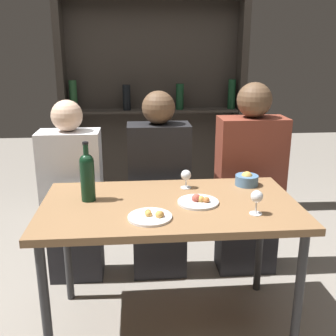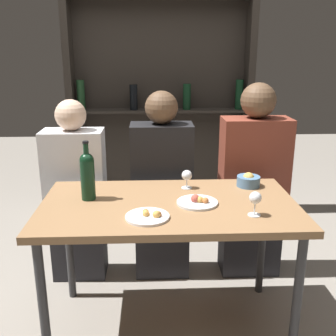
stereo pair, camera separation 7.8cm
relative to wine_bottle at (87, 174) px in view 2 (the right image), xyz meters
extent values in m
plane|color=gray|center=(0.41, -0.07, -0.87)|extent=(10.00, 10.00, 0.00)
cube|color=olive|center=(0.41, -0.07, -0.15)|extent=(1.29, 0.71, 0.04)
cylinder|color=#2D2D30|center=(-0.17, -0.37, -0.52)|extent=(0.04, 0.04, 0.69)
cylinder|color=#2D2D30|center=(0.99, -0.37, -0.52)|extent=(0.04, 0.04, 0.69)
cylinder|color=#2D2D30|center=(-0.17, 0.23, -0.52)|extent=(0.04, 0.04, 0.69)
cylinder|color=#2D2D30|center=(0.99, 0.23, -0.52)|extent=(0.04, 0.04, 0.69)
cube|color=#28231E|center=(0.41, 1.65, 0.15)|extent=(1.55, 0.02, 2.02)
cube|color=#28231E|center=(-0.37, 1.55, 0.15)|extent=(0.06, 0.18, 2.02)
cube|color=#28231E|center=(1.18, 1.55, 0.15)|extent=(0.06, 0.18, 2.02)
cube|color=#28231E|center=(0.41, 1.55, 0.08)|extent=(1.47, 0.18, 0.02)
cylinder|color=#19381E|center=(-0.28, 1.55, 0.22)|extent=(0.07, 0.07, 0.26)
cylinder|color=black|center=(0.18, 1.55, 0.20)|extent=(0.07, 0.07, 0.22)
cylinder|color=black|center=(0.64, 1.55, 0.21)|extent=(0.07, 0.07, 0.22)
cylinder|color=black|center=(1.10, 1.54, 0.22)|extent=(0.07, 0.07, 0.26)
cylinder|color=black|center=(0.00, 0.00, -0.03)|extent=(0.07, 0.07, 0.21)
sphere|color=black|center=(0.00, 0.00, 0.07)|extent=(0.07, 0.07, 0.07)
cylinder|color=black|center=(0.00, 0.00, 0.11)|extent=(0.03, 0.03, 0.09)
cylinder|color=black|center=(0.00, 0.00, 0.16)|extent=(0.03, 0.03, 0.01)
cylinder|color=silver|center=(0.52, 0.14, -0.13)|extent=(0.06, 0.06, 0.00)
cylinder|color=silver|center=(0.52, 0.14, -0.10)|extent=(0.01, 0.01, 0.06)
sphere|color=silver|center=(0.52, 0.14, -0.06)|extent=(0.06, 0.06, 0.06)
cylinder|color=silver|center=(0.80, -0.24, -0.13)|extent=(0.06, 0.06, 0.00)
cylinder|color=silver|center=(0.80, -0.24, -0.10)|extent=(0.01, 0.01, 0.07)
sphere|color=silver|center=(0.80, -0.24, -0.05)|extent=(0.06, 0.06, 0.06)
cylinder|color=silver|center=(0.55, -0.09, -0.13)|extent=(0.21, 0.21, 0.01)
sphere|color=#C67038|center=(0.59, -0.11, -0.11)|extent=(0.03, 0.03, 0.03)
sphere|color=#B74C3D|center=(0.54, -0.08, -0.11)|extent=(0.04, 0.04, 0.04)
sphere|color=gold|center=(0.56, -0.09, -0.11)|extent=(0.04, 0.04, 0.04)
cylinder|color=white|center=(0.30, -0.25, -0.13)|extent=(0.20, 0.20, 0.01)
sphere|color=#C67038|center=(0.29, -0.23, -0.12)|extent=(0.03, 0.03, 0.03)
sphere|color=gold|center=(0.30, -0.25, -0.11)|extent=(0.03, 0.03, 0.03)
sphere|color=gold|center=(0.34, -0.27, -0.11)|extent=(0.04, 0.04, 0.04)
sphere|color=#C67038|center=(0.35, -0.26, -0.11)|extent=(0.03, 0.03, 0.03)
cylinder|color=#4C7299|center=(0.87, 0.16, -0.11)|extent=(0.13, 0.13, 0.06)
sphere|color=gold|center=(0.87, 0.16, -0.09)|extent=(0.06, 0.06, 0.06)
cube|color=#26262B|center=(-0.16, 0.49, -0.64)|extent=(0.34, 0.22, 0.45)
cube|color=white|center=(-0.16, 0.49, -0.15)|extent=(0.38, 0.22, 0.54)
sphere|color=beige|center=(-0.16, 0.49, 0.22)|extent=(0.19, 0.19, 0.19)
cube|color=#26262B|center=(0.39, 0.49, -0.64)|extent=(0.35, 0.22, 0.45)
cube|color=black|center=(0.39, 0.49, -0.13)|extent=(0.39, 0.22, 0.58)
sphere|color=brown|center=(0.39, 0.49, 0.26)|extent=(0.20, 0.20, 0.20)
cube|color=#26262B|center=(0.98, 0.49, -0.64)|extent=(0.38, 0.22, 0.45)
cube|color=brown|center=(0.98, 0.49, -0.11)|extent=(0.43, 0.22, 0.61)
sphere|color=brown|center=(0.98, 0.49, 0.30)|extent=(0.22, 0.22, 0.22)
camera|label=1|loc=(0.25, -1.90, 0.60)|focal=42.00mm
camera|label=2|loc=(0.32, -1.90, 0.60)|focal=42.00mm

